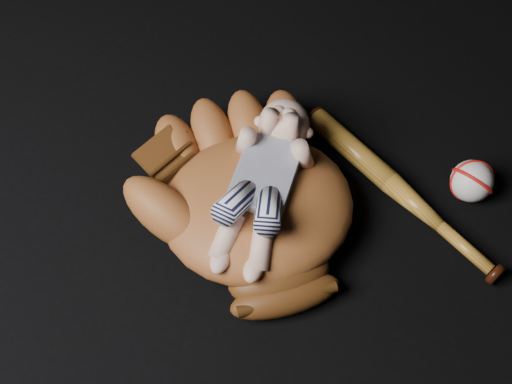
% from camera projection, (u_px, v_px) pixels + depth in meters
% --- Properties ---
extents(baseball_glove, '(0.57, 0.60, 0.15)m').
position_uv_depth(baseball_glove, '(257.00, 201.00, 1.26)').
color(baseball_glove, brown).
rests_on(baseball_glove, ground).
extents(newborn_baby, '(0.24, 0.38, 0.14)m').
position_uv_depth(newborn_baby, '(261.00, 185.00, 1.21)').
color(newborn_baby, '#E4AC93').
rests_on(newborn_baby, baseball_glove).
extents(baseball_bat, '(0.36, 0.38, 0.04)m').
position_uv_depth(baseball_bat, '(401.00, 191.00, 1.33)').
color(baseball_bat, '#A86C20').
rests_on(baseball_bat, ground).
extents(baseball, '(0.10, 0.10, 0.08)m').
position_uv_depth(baseball, '(472.00, 181.00, 1.33)').
color(baseball, white).
rests_on(baseball, ground).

